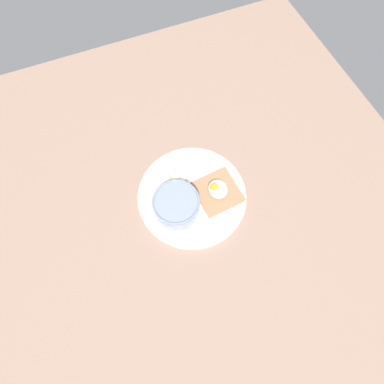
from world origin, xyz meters
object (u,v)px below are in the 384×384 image
(banana_slice_right, at_px, (180,167))
(poached_egg, at_px, (217,189))
(toast_slice, at_px, (217,192))
(banana_slice_front, at_px, (180,178))
(banana_slice_left, at_px, (169,171))
(banana_slice_inner, at_px, (164,180))
(banana_slice_back, at_px, (190,172))
(oatmeal_bowl, at_px, (177,206))

(banana_slice_right, bearing_deg, poached_egg, -148.66)
(toast_slice, xyz_separation_m, banana_slice_right, (0.10, 0.06, 0.00))
(banana_slice_front, bearing_deg, banana_slice_left, 34.89)
(toast_slice, height_order, banana_slice_inner, banana_slice_inner)
(banana_slice_back, height_order, banana_slice_right, banana_slice_back)
(banana_slice_front, bearing_deg, banana_slice_right, -17.98)
(banana_slice_front, height_order, banana_slice_left, banana_slice_left)
(poached_egg, height_order, banana_slice_right, poached_egg)
(banana_slice_left, xyz_separation_m, banana_slice_inner, (-0.02, 0.02, 0.00))
(poached_egg, relative_size, banana_slice_right, 1.36)
(banana_slice_left, relative_size, banana_slice_right, 1.15)
(banana_slice_right, xyz_separation_m, banana_slice_inner, (-0.02, 0.05, -0.00))
(oatmeal_bowl, bearing_deg, poached_egg, -86.58)
(banana_slice_front, distance_m, banana_slice_right, 0.03)
(banana_slice_left, bearing_deg, toast_slice, -137.71)
(banana_slice_front, bearing_deg, banana_slice_back, -79.55)
(poached_egg, bearing_deg, banana_slice_inner, 54.05)
(banana_slice_right, relative_size, banana_slice_inner, 1.05)
(poached_egg, relative_size, banana_slice_inner, 1.43)
(toast_slice, distance_m, banana_slice_back, 0.09)
(banana_slice_left, height_order, banana_slice_inner, same)
(toast_slice, relative_size, banana_slice_left, 2.58)
(banana_slice_back, xyz_separation_m, banana_slice_inner, (0.00, 0.07, -0.00))
(oatmeal_bowl, distance_m, banana_slice_inner, 0.09)
(toast_slice, bearing_deg, poached_egg, 58.39)
(toast_slice, relative_size, banana_slice_inner, 3.11)
(oatmeal_bowl, xyz_separation_m, banana_slice_inner, (0.09, 0.00, -0.03))
(banana_slice_front, xyz_separation_m, banana_slice_back, (0.01, -0.03, 0.00))
(poached_egg, xyz_separation_m, banana_slice_inner, (0.08, 0.11, -0.02))
(banana_slice_inner, bearing_deg, poached_egg, -125.95)
(banana_slice_front, xyz_separation_m, banana_slice_right, (0.03, -0.01, 0.00))
(toast_slice, height_order, banana_slice_right, banana_slice_right)
(poached_egg, relative_size, banana_slice_left, 1.19)
(toast_slice, bearing_deg, banana_slice_inner, 54.09)
(poached_egg, xyz_separation_m, banana_slice_right, (0.10, 0.06, -0.02))
(oatmeal_bowl, height_order, poached_egg, oatmeal_bowl)
(toast_slice, relative_size, banana_slice_right, 2.96)
(poached_egg, distance_m, banana_slice_right, 0.12)
(banana_slice_right, bearing_deg, oatmeal_bowl, 155.60)
(poached_egg, xyz_separation_m, banana_slice_back, (0.08, 0.04, -0.02))
(banana_slice_left, bearing_deg, poached_egg, -137.86)
(poached_egg, bearing_deg, banana_slice_right, 31.34)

